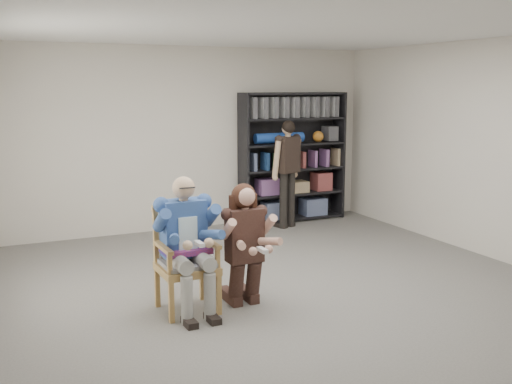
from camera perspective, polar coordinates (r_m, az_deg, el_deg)
name	(u,v)px	position (r m, az deg, el deg)	size (l,w,h in m)	color
room_shell	(299,166)	(6.10, 4.07, 2.48)	(6.00, 7.00, 2.80)	silver
floor	(297,297)	(6.44, 3.92, -9.96)	(6.00, 7.00, 0.01)	#605D59
armchair	(187,260)	(5.94, -6.60, -6.44)	(0.61, 0.58, 1.04)	#AC7B44
seated_man	(187,244)	(5.90, -6.63, -4.98)	(0.58, 0.81, 1.36)	#2B4F8E
kneeling_woman	(246,246)	(6.01, -0.98, -5.21)	(0.52, 0.84, 1.24)	#321B18
bookshelf	(293,157)	(9.81, 3.51, 3.31)	(1.80, 0.38, 2.10)	black
standing_man	(287,175)	(9.33, 3.02, 1.67)	(0.52, 0.29, 1.68)	black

